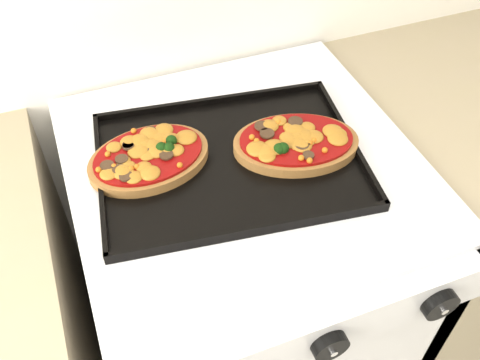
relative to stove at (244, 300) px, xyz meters
name	(u,v)px	position (x,y,z in m)	size (l,w,h in m)	color
stove	(244,300)	(0.00, 0.00, 0.00)	(0.60, 0.60, 0.91)	silver
control_panel	(325,333)	(0.00, -0.31, 0.40)	(0.60, 0.02, 0.09)	silver
knob_center	(330,346)	(0.00, -0.33, 0.40)	(0.05, 0.05, 0.02)	black
knob_right	(440,305)	(0.18, -0.33, 0.40)	(0.06, 0.06, 0.02)	black
baking_tray	(230,159)	(-0.03, 0.00, 0.47)	(0.44, 0.32, 0.02)	black
pizza_left	(149,157)	(-0.16, 0.04, 0.48)	(0.21, 0.15, 0.03)	olive
pizza_right	(296,142)	(0.09, -0.01, 0.48)	(0.22, 0.14, 0.03)	olive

